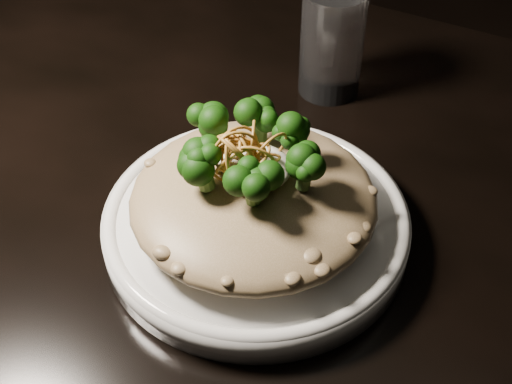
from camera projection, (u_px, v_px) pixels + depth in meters
table at (195, 230)px, 0.76m from camera, size 1.10×0.80×0.75m
plate at (256, 226)px, 0.63m from camera, size 0.27×0.27×0.03m
risotto at (253, 199)px, 0.60m from camera, size 0.21×0.21×0.05m
broccoli at (253, 152)px, 0.58m from camera, size 0.11×0.11×0.04m
cheese at (255, 167)px, 0.58m from camera, size 0.06×0.06×0.02m
shallots at (251, 144)px, 0.57m from camera, size 0.05×0.05×0.04m
drinking_glass at (332, 43)px, 0.77m from camera, size 0.07×0.07×0.12m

